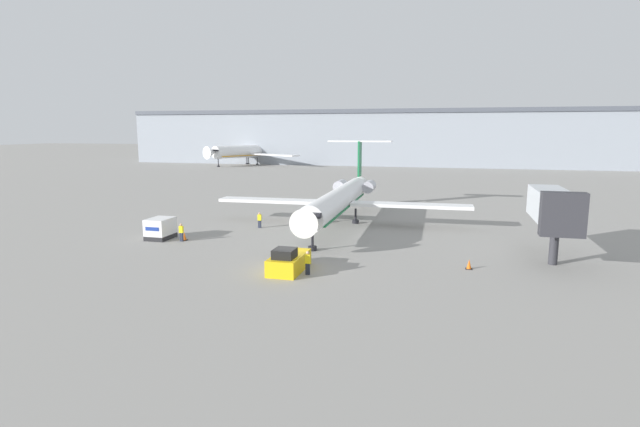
{
  "coord_description": "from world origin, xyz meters",
  "views": [
    {
      "loc": [
        11.75,
        -35.37,
        10.83
      ],
      "look_at": [
        0.0,
        9.46,
        3.01
      ],
      "focal_mm": 28.0,
      "sensor_mm": 36.0,
      "label": 1
    }
  ],
  "objects_px": {
    "traffic_cone_left": "(184,236)",
    "traffic_cone_right": "(469,264)",
    "jet_bridge": "(553,207)",
    "airplane_main": "(341,198)",
    "worker_by_wing": "(260,220)",
    "worker_on_apron": "(181,232)",
    "airplane_parked_far_left": "(249,151)",
    "worker_near_tug": "(308,262)",
    "pushback_tug": "(289,261)",
    "luggage_cart": "(160,229)"
  },
  "relations": [
    {
      "from": "luggage_cart",
      "to": "jet_bridge",
      "type": "height_order",
      "value": "jet_bridge"
    },
    {
      "from": "airplane_main",
      "to": "traffic_cone_right",
      "type": "bearing_deg",
      "value": -49.14
    },
    {
      "from": "luggage_cart",
      "to": "airplane_parked_far_left",
      "type": "relative_size",
      "value": 0.08
    },
    {
      "from": "pushback_tug",
      "to": "jet_bridge",
      "type": "relative_size",
      "value": 0.49
    },
    {
      "from": "airplane_main",
      "to": "traffic_cone_left",
      "type": "distance_m",
      "value": 18.22
    },
    {
      "from": "luggage_cart",
      "to": "traffic_cone_right",
      "type": "relative_size",
      "value": 3.66
    },
    {
      "from": "worker_near_tug",
      "to": "worker_by_wing",
      "type": "distance_m",
      "value": 19.14
    },
    {
      "from": "worker_on_apron",
      "to": "airplane_parked_far_left",
      "type": "height_order",
      "value": "airplane_parked_far_left"
    },
    {
      "from": "worker_on_apron",
      "to": "jet_bridge",
      "type": "bearing_deg",
      "value": 2.98
    },
    {
      "from": "jet_bridge",
      "to": "worker_near_tug",
      "type": "bearing_deg",
      "value": -152.61
    },
    {
      "from": "worker_on_apron",
      "to": "luggage_cart",
      "type": "bearing_deg",
      "value": 169.02
    },
    {
      "from": "worker_by_wing",
      "to": "traffic_cone_right",
      "type": "height_order",
      "value": "worker_by_wing"
    },
    {
      "from": "luggage_cart",
      "to": "worker_on_apron",
      "type": "relative_size",
      "value": 1.61
    },
    {
      "from": "airplane_main",
      "to": "traffic_cone_right",
      "type": "distance_m",
      "value": 21.35
    },
    {
      "from": "worker_near_tug",
      "to": "traffic_cone_right",
      "type": "height_order",
      "value": "worker_near_tug"
    },
    {
      "from": "airplane_main",
      "to": "jet_bridge",
      "type": "relative_size",
      "value": 3.18
    },
    {
      "from": "pushback_tug",
      "to": "luggage_cart",
      "type": "distance_m",
      "value": 17.79
    },
    {
      "from": "worker_on_apron",
      "to": "traffic_cone_left",
      "type": "height_order",
      "value": "worker_on_apron"
    },
    {
      "from": "pushback_tug",
      "to": "traffic_cone_left",
      "type": "bearing_deg",
      "value": 150.15
    },
    {
      "from": "worker_near_tug",
      "to": "worker_on_apron",
      "type": "bearing_deg",
      "value": 152.67
    },
    {
      "from": "luggage_cart",
      "to": "traffic_cone_right",
      "type": "distance_m",
      "value": 29.82
    },
    {
      "from": "airplane_main",
      "to": "airplane_parked_far_left",
      "type": "xyz_separation_m",
      "value": [
        -48.57,
        89.44,
        1.17
      ]
    },
    {
      "from": "traffic_cone_left",
      "to": "traffic_cone_right",
      "type": "relative_size",
      "value": 1.06
    },
    {
      "from": "worker_by_wing",
      "to": "airplane_parked_far_left",
      "type": "xyz_separation_m",
      "value": [
        -40.34,
        94.01,
        3.3
      ]
    },
    {
      "from": "worker_on_apron",
      "to": "pushback_tug",
      "type": "bearing_deg",
      "value": -28.13
    },
    {
      "from": "worker_near_tug",
      "to": "airplane_parked_far_left",
      "type": "bearing_deg",
      "value": 114.66
    },
    {
      "from": "worker_near_tug",
      "to": "jet_bridge",
      "type": "xyz_separation_m",
      "value": [
        18.47,
        9.57,
        3.47
      ]
    },
    {
      "from": "airplane_main",
      "to": "traffic_cone_left",
      "type": "relative_size",
      "value": 37.93
    },
    {
      "from": "luggage_cart",
      "to": "airplane_parked_far_left",
      "type": "distance_m",
      "value": 107.05
    },
    {
      "from": "worker_on_apron",
      "to": "airplane_parked_far_left",
      "type": "xyz_separation_m",
      "value": [
        -35.46,
        102.35,
        3.28
      ]
    },
    {
      "from": "pushback_tug",
      "to": "airplane_main",
      "type": "bearing_deg",
      "value": 90.88
    },
    {
      "from": "jet_bridge",
      "to": "traffic_cone_left",
      "type": "bearing_deg",
      "value": -177.88
    },
    {
      "from": "traffic_cone_left",
      "to": "traffic_cone_right",
      "type": "bearing_deg",
      "value": -7.65
    },
    {
      "from": "worker_by_wing",
      "to": "traffic_cone_right",
      "type": "relative_size",
      "value": 2.23
    },
    {
      "from": "traffic_cone_left",
      "to": "airplane_main",
      "type": "bearing_deg",
      "value": 43.47
    },
    {
      "from": "traffic_cone_right",
      "to": "jet_bridge",
      "type": "distance_m",
      "value": 9.17
    },
    {
      "from": "luggage_cart",
      "to": "worker_by_wing",
      "type": "relative_size",
      "value": 1.64
    },
    {
      "from": "airplane_main",
      "to": "pushback_tug",
      "type": "xyz_separation_m",
      "value": [
        0.31,
        -20.09,
        -2.3
      ]
    },
    {
      "from": "luggage_cart",
      "to": "airplane_main",
      "type": "bearing_deg",
      "value": 38.25
    },
    {
      "from": "jet_bridge",
      "to": "worker_by_wing",
      "type": "bearing_deg",
      "value": 167.08
    },
    {
      "from": "traffic_cone_right",
      "to": "jet_bridge",
      "type": "xyz_separation_m",
      "value": [
        6.63,
        4.86,
        4.06
      ]
    },
    {
      "from": "worker_by_wing",
      "to": "worker_on_apron",
      "type": "distance_m",
      "value": 9.67
    },
    {
      "from": "worker_by_wing",
      "to": "airplane_parked_far_left",
      "type": "bearing_deg",
      "value": 113.23
    },
    {
      "from": "luggage_cart",
      "to": "airplane_parked_far_left",
      "type": "bearing_deg",
      "value": 107.87
    },
    {
      "from": "worker_near_tug",
      "to": "traffic_cone_left",
      "type": "xyz_separation_m",
      "value": [
        -15.1,
        8.33,
        -0.57
      ]
    },
    {
      "from": "luggage_cart",
      "to": "worker_near_tug",
      "type": "relative_size",
      "value": 1.57
    },
    {
      "from": "worker_on_apron",
      "to": "worker_near_tug",
      "type": "bearing_deg",
      "value": -27.33
    },
    {
      "from": "pushback_tug",
      "to": "worker_on_apron",
      "type": "bearing_deg",
      "value": 151.87
    },
    {
      "from": "pushback_tug",
      "to": "traffic_cone_left",
      "type": "distance_m",
      "value": 15.45
    },
    {
      "from": "worker_near_tug",
      "to": "traffic_cone_right",
      "type": "bearing_deg",
      "value": 21.72
    }
  ]
}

